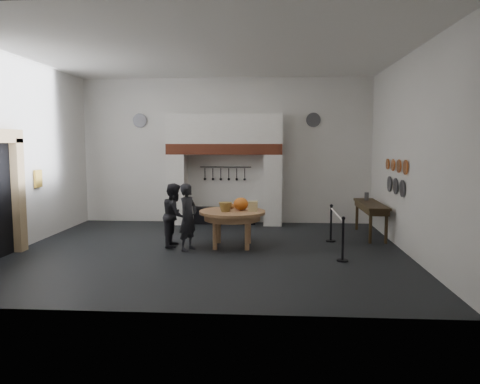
# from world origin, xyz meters

# --- Properties ---
(floor) EXTENTS (9.00, 8.00, 0.02)m
(floor) POSITION_xyz_m (0.00, 0.00, 0.00)
(floor) COLOR black
(floor) RESTS_ON ground
(ceiling) EXTENTS (9.00, 8.00, 0.02)m
(ceiling) POSITION_xyz_m (0.00, 0.00, 4.50)
(ceiling) COLOR silver
(ceiling) RESTS_ON wall_back
(wall_back) EXTENTS (9.00, 0.02, 4.50)m
(wall_back) POSITION_xyz_m (0.00, 4.00, 2.25)
(wall_back) COLOR silver
(wall_back) RESTS_ON floor
(wall_front) EXTENTS (9.00, 0.02, 4.50)m
(wall_front) POSITION_xyz_m (0.00, -4.00, 2.25)
(wall_front) COLOR silver
(wall_front) RESTS_ON floor
(wall_left) EXTENTS (0.02, 8.00, 4.50)m
(wall_left) POSITION_xyz_m (-4.50, 0.00, 2.25)
(wall_left) COLOR silver
(wall_left) RESTS_ON floor
(wall_right) EXTENTS (0.02, 8.00, 4.50)m
(wall_right) POSITION_xyz_m (4.50, 0.00, 2.25)
(wall_right) COLOR silver
(wall_right) RESTS_ON floor
(chimney_pier_left) EXTENTS (0.55, 0.70, 2.15)m
(chimney_pier_left) POSITION_xyz_m (-1.48, 3.65, 1.07)
(chimney_pier_left) COLOR silver
(chimney_pier_left) RESTS_ON floor
(chimney_pier_right) EXTENTS (0.55, 0.70, 2.15)m
(chimney_pier_right) POSITION_xyz_m (1.48, 3.65, 1.07)
(chimney_pier_right) COLOR silver
(chimney_pier_right) RESTS_ON floor
(hearth_brick_band) EXTENTS (3.50, 0.72, 0.32)m
(hearth_brick_band) POSITION_xyz_m (0.00, 3.65, 2.31)
(hearth_brick_band) COLOR #9E442B
(hearth_brick_band) RESTS_ON chimney_pier_left
(chimney_hood) EXTENTS (3.50, 0.70, 0.90)m
(chimney_hood) POSITION_xyz_m (0.00, 3.65, 2.92)
(chimney_hood) COLOR silver
(chimney_hood) RESTS_ON hearth_brick_band
(iron_range) EXTENTS (1.90, 0.45, 0.50)m
(iron_range) POSITION_xyz_m (0.00, 3.72, 0.25)
(iron_range) COLOR black
(iron_range) RESTS_ON floor
(utensil_rail) EXTENTS (1.60, 0.02, 0.02)m
(utensil_rail) POSITION_xyz_m (0.00, 3.92, 1.75)
(utensil_rail) COLOR black
(utensil_rail) RESTS_ON wall_back
(door_jamb_far) EXTENTS (0.22, 0.30, 2.60)m
(door_jamb_far) POSITION_xyz_m (-4.38, -0.30, 1.30)
(door_jamb_far) COLOR tan
(door_jamb_far) RESTS_ON floor
(wall_plaque) EXTENTS (0.05, 0.34, 0.44)m
(wall_plaque) POSITION_xyz_m (-4.45, 0.80, 1.60)
(wall_plaque) COLOR gold
(wall_plaque) RESTS_ON wall_left
(work_table) EXTENTS (1.77, 1.77, 0.07)m
(work_table) POSITION_xyz_m (0.50, 0.51, 0.84)
(work_table) COLOR #B17853
(work_table) RESTS_ON floor
(pumpkin) EXTENTS (0.36, 0.36, 0.31)m
(pumpkin) POSITION_xyz_m (0.70, 0.61, 1.03)
(pumpkin) COLOR #E1501F
(pumpkin) RESTS_ON work_table
(cheese_block_big) EXTENTS (0.22, 0.22, 0.24)m
(cheese_block_big) POSITION_xyz_m (1.00, 0.46, 0.99)
(cheese_block_big) COLOR #CFB97B
(cheese_block_big) RESTS_ON work_table
(cheese_block_small) EXTENTS (0.18, 0.18, 0.20)m
(cheese_block_small) POSITION_xyz_m (0.98, 0.76, 0.97)
(cheese_block_small) COLOR #FEE498
(cheese_block_small) RESTS_ON work_table
(wicker_basket) EXTENTS (0.35, 0.35, 0.22)m
(wicker_basket) POSITION_xyz_m (0.35, 0.36, 0.98)
(wicker_basket) COLOR olive
(wicker_basket) RESTS_ON work_table
(bread_loaf) EXTENTS (0.31, 0.18, 0.13)m
(bread_loaf) POSITION_xyz_m (0.40, 0.86, 0.94)
(bread_loaf) COLOR #A96E3C
(bread_loaf) RESTS_ON work_table
(visitor_near) EXTENTS (0.57, 0.67, 1.56)m
(visitor_near) POSITION_xyz_m (-0.49, 0.04, 0.78)
(visitor_near) COLOR black
(visitor_near) RESTS_ON floor
(visitor_far) EXTENTS (0.60, 0.76, 1.53)m
(visitor_far) POSITION_xyz_m (-0.89, 0.44, 0.77)
(visitor_far) COLOR black
(visitor_far) RESTS_ON floor
(side_table) EXTENTS (0.55, 2.20, 0.06)m
(side_table) POSITION_xyz_m (4.10, 2.02, 0.87)
(side_table) COLOR #382814
(side_table) RESTS_ON floor
(pewter_jug) EXTENTS (0.12, 0.12, 0.22)m
(pewter_jug) POSITION_xyz_m (4.10, 2.62, 1.01)
(pewter_jug) COLOR #49494E
(pewter_jug) RESTS_ON side_table
(copper_pan_a) EXTENTS (0.03, 0.34, 0.34)m
(copper_pan_a) POSITION_xyz_m (4.46, 0.20, 1.95)
(copper_pan_a) COLOR #C6662D
(copper_pan_a) RESTS_ON wall_right
(copper_pan_b) EXTENTS (0.03, 0.32, 0.32)m
(copper_pan_b) POSITION_xyz_m (4.46, 0.75, 1.95)
(copper_pan_b) COLOR #C6662D
(copper_pan_b) RESTS_ON wall_right
(copper_pan_c) EXTENTS (0.03, 0.30, 0.30)m
(copper_pan_c) POSITION_xyz_m (4.46, 1.30, 1.95)
(copper_pan_c) COLOR #C6662D
(copper_pan_c) RESTS_ON wall_right
(copper_pan_d) EXTENTS (0.03, 0.28, 0.28)m
(copper_pan_d) POSITION_xyz_m (4.46, 1.85, 1.95)
(copper_pan_d) COLOR #C6662D
(copper_pan_d) RESTS_ON wall_right
(pewter_plate_left) EXTENTS (0.03, 0.40, 0.40)m
(pewter_plate_left) POSITION_xyz_m (4.46, 0.40, 1.45)
(pewter_plate_left) COLOR #4C4C51
(pewter_plate_left) RESTS_ON wall_right
(pewter_plate_mid) EXTENTS (0.03, 0.40, 0.40)m
(pewter_plate_mid) POSITION_xyz_m (4.46, 1.00, 1.45)
(pewter_plate_mid) COLOR #4C4C51
(pewter_plate_mid) RESTS_ON wall_right
(pewter_plate_right) EXTENTS (0.03, 0.40, 0.40)m
(pewter_plate_right) POSITION_xyz_m (4.46, 1.60, 1.45)
(pewter_plate_right) COLOR #4C4C51
(pewter_plate_right) RESTS_ON wall_right
(pewter_plate_back_left) EXTENTS (0.44, 0.03, 0.44)m
(pewter_plate_back_left) POSITION_xyz_m (-2.70, 3.96, 3.20)
(pewter_plate_back_left) COLOR #4C4C51
(pewter_plate_back_left) RESTS_ON wall_back
(pewter_plate_back_right) EXTENTS (0.44, 0.03, 0.44)m
(pewter_plate_back_right) POSITION_xyz_m (2.70, 3.96, 3.20)
(pewter_plate_back_right) COLOR #4C4C51
(pewter_plate_back_right) RESTS_ON wall_back
(barrier_post_near) EXTENTS (0.05, 0.05, 0.90)m
(barrier_post_near) POSITION_xyz_m (2.95, -0.75, 0.45)
(barrier_post_near) COLOR black
(barrier_post_near) RESTS_ON floor
(barrier_post_far) EXTENTS (0.05, 0.05, 0.90)m
(barrier_post_far) POSITION_xyz_m (2.95, 1.25, 0.45)
(barrier_post_far) COLOR black
(barrier_post_far) RESTS_ON floor
(barrier_rope) EXTENTS (0.04, 2.00, 0.04)m
(barrier_rope) POSITION_xyz_m (2.95, 0.25, 0.85)
(barrier_rope) COLOR white
(barrier_rope) RESTS_ON barrier_post_near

